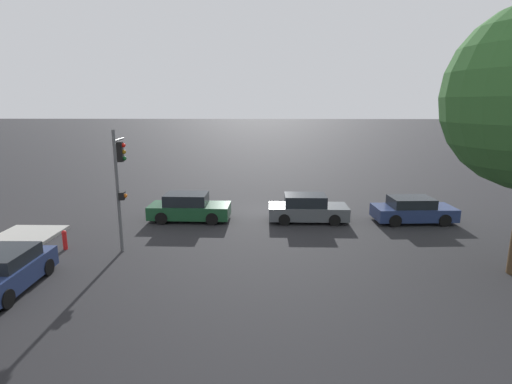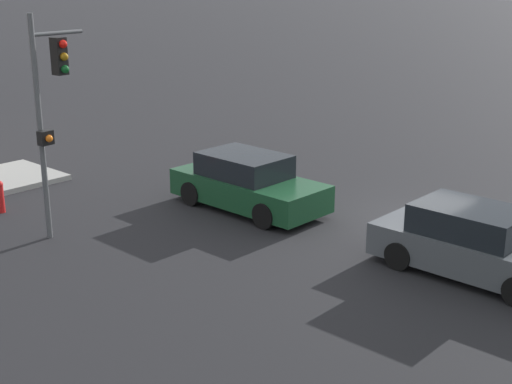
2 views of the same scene
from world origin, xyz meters
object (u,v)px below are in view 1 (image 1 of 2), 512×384
crossing_car_2 (189,208)px  crossing_car_0 (307,209)px  crossing_car_1 (413,210)px  parked_car_0 (3,272)px  fire_hydrant (65,239)px  traffic_signal (120,173)px

crossing_car_2 → crossing_car_0: bearing=0.9°
crossing_car_1 → parked_car_0: (17.85, 8.94, -0.00)m
crossing_car_0 → fire_hydrant: crossing_car_0 is taller
crossing_car_1 → fire_hydrant: (17.68, 4.83, -0.20)m
crossing_car_2 → fire_hydrant: 6.90m
parked_car_0 → fire_hydrant: bearing=176.8°
traffic_signal → crossing_car_0: 10.49m
traffic_signal → crossing_car_0: bearing=23.5°
crossing_car_2 → fire_hydrant: crossing_car_2 is taller
fire_hydrant → crossing_car_2: bearing=-134.9°
traffic_signal → crossing_car_2: (-2.12, -4.74, -2.82)m
crossing_car_0 → parked_car_0: size_ratio=1.06×
traffic_signal → fire_hydrant: (2.74, 0.14, -3.07)m
crossing_car_1 → fire_hydrant: 18.33m
crossing_car_2 → parked_car_0: size_ratio=1.09×
crossing_car_2 → fire_hydrant: bearing=-133.7°
traffic_signal → fire_hydrant: traffic_signal is taller
crossing_car_1 → fire_hydrant: size_ratio=4.95×
crossing_car_0 → crossing_car_1: bearing=0.2°
crossing_car_0 → fire_hydrant: 12.65m
crossing_car_0 → parked_car_0: bearing=-142.4°
parked_car_0 → fire_hydrant: parked_car_0 is taller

